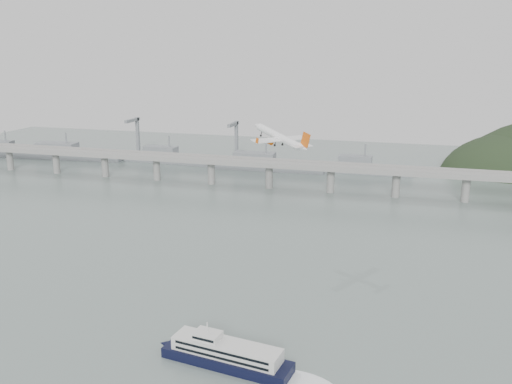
% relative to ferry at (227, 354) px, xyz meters
% --- Properties ---
extents(ground, '(900.00, 900.00, 0.00)m').
position_rel_ferry_xyz_m(ground, '(-19.04, 50.72, -4.08)').
color(ground, slate).
rests_on(ground, ground).
extents(bridge, '(800.00, 22.00, 23.90)m').
position_rel_ferry_xyz_m(bridge, '(-20.19, 250.72, 13.56)').
color(bridge, gray).
rests_on(bridge, ground).
extents(distant_fleet, '(453.00, 60.90, 40.00)m').
position_rel_ferry_xyz_m(distant_fleet, '(-174.40, 315.80, 2.14)').
color(distant_fleet, slate).
rests_on(distant_fleet, ground).
extents(ferry, '(79.67, 21.91, 15.06)m').
position_rel_ferry_xyz_m(ferry, '(0.00, 0.00, 0.00)').
color(ferry, black).
rests_on(ferry, ground).
extents(airliner, '(37.40, 35.58, 13.07)m').
position_rel_ferry_xyz_m(airliner, '(-8.27, 114.93, 60.34)').
color(airliner, white).
rests_on(airliner, ground).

